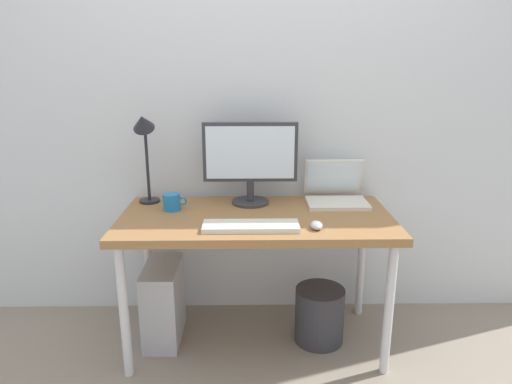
{
  "coord_description": "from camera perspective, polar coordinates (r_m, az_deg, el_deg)",
  "views": [
    {
      "loc": [
        -0.03,
        -2.17,
        1.46
      ],
      "look_at": [
        0.0,
        0.0,
        0.83
      ],
      "focal_mm": 32.33,
      "sensor_mm": 36.0,
      "label": 1
    }
  ],
  "objects": [
    {
      "name": "back_wall",
      "position": [
        2.57,
        -0.14,
        12.53
      ],
      "size": [
        4.4,
        0.04,
        2.6
      ],
      "primitive_type": "cube",
      "color": "silver",
      "rests_on": "ground_plane"
    },
    {
      "name": "laptop",
      "position": [
        2.53,
        9.82,
        0.04
      ],
      "size": [
        0.32,
        0.29,
        0.22
      ],
      "color": "silver",
      "rests_on": "desk"
    },
    {
      "name": "monitor",
      "position": [
        2.42,
        -0.72,
        4.19
      ],
      "size": [
        0.5,
        0.2,
        0.44
      ],
      "color": "#333338",
      "rests_on": "desk"
    },
    {
      "name": "mouse",
      "position": [
        2.13,
        7.49,
        -4.09
      ],
      "size": [
        0.06,
        0.09,
        0.03
      ],
      "primitive_type": "ellipsoid",
      "color": "#B2B2B7",
      "rests_on": "desk"
    },
    {
      "name": "wastebasket",
      "position": [
        2.56,
        7.84,
        -14.8
      ],
      "size": [
        0.26,
        0.26,
        0.3
      ],
      "primitive_type": "cylinder",
      "color": "#333338",
      "rests_on": "ground_plane"
    },
    {
      "name": "computer_tower",
      "position": [
        2.58,
        -11.37,
        -13.2
      ],
      "size": [
        0.18,
        0.36,
        0.42
      ],
      "primitive_type": "cube",
      "color": "#B2B2B7",
      "rests_on": "ground_plane"
    },
    {
      "name": "desk_lamp",
      "position": [
        2.46,
        -13.68,
        6.63
      ],
      "size": [
        0.11,
        0.16,
        0.5
      ],
      "color": "#232328",
      "rests_on": "desk"
    },
    {
      "name": "keyboard",
      "position": [
        2.11,
        -0.64,
        -4.25
      ],
      "size": [
        0.44,
        0.14,
        0.02
      ],
      "primitive_type": "cube",
      "color": "silver",
      "rests_on": "desk"
    },
    {
      "name": "ground_plane",
      "position": [
        2.61,
        0.0,
        -17.83
      ],
      "size": [
        6.0,
        6.0,
        0.0
      ],
      "primitive_type": "plane",
      "color": "gray"
    },
    {
      "name": "coffee_mug",
      "position": [
        2.4,
        -10.36,
        -1.22
      ],
      "size": [
        0.12,
        0.09,
        0.09
      ],
      "color": "#1E72BF",
      "rests_on": "desk"
    },
    {
      "name": "desk",
      "position": [
        2.32,
        0.0,
        -4.41
      ],
      "size": [
        1.35,
        0.66,
        0.71
      ],
      "color": "olive",
      "rests_on": "ground_plane"
    }
  ]
}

